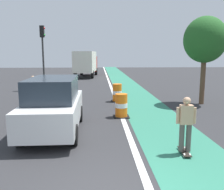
{
  "coord_description": "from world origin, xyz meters",
  "views": [
    {
      "loc": [
        -0.16,
        -4.47,
        2.88
      ],
      "look_at": [
        0.41,
        6.24,
        1.1
      ],
      "focal_mm": 39.37,
      "sensor_mm": 36.0,
      "label": 1
    }
  ],
  "objects_px": {
    "skateboarder_on_lane": "(186,124)",
    "pedestrian_crossing": "(33,88)",
    "traffic_light_corner": "(43,46)",
    "parked_suv_nearest": "(54,105)",
    "delivery_truck_down_block": "(86,62)",
    "street_tree_sidewalk": "(205,40)",
    "traffic_barrel_front": "(121,106)",
    "traffic_barrel_mid": "(117,93)"
  },
  "relations": [
    {
      "from": "delivery_truck_down_block",
      "to": "pedestrian_crossing",
      "type": "height_order",
      "value": "delivery_truck_down_block"
    },
    {
      "from": "parked_suv_nearest",
      "to": "traffic_barrel_mid",
      "type": "relative_size",
      "value": 4.24
    },
    {
      "from": "skateboarder_on_lane",
      "to": "pedestrian_crossing",
      "type": "bearing_deg",
      "value": 128.06
    },
    {
      "from": "skateboarder_on_lane",
      "to": "traffic_light_corner",
      "type": "relative_size",
      "value": 0.33
    },
    {
      "from": "traffic_light_corner",
      "to": "street_tree_sidewalk",
      "type": "relative_size",
      "value": 1.02
    },
    {
      "from": "parked_suv_nearest",
      "to": "delivery_truck_down_block",
      "type": "xyz_separation_m",
      "value": [
        0.04,
        23.0,
        0.81
      ]
    },
    {
      "from": "skateboarder_on_lane",
      "to": "street_tree_sidewalk",
      "type": "height_order",
      "value": "street_tree_sidewalk"
    },
    {
      "from": "traffic_barrel_mid",
      "to": "pedestrian_crossing",
      "type": "bearing_deg",
      "value": 178.84
    },
    {
      "from": "traffic_light_corner",
      "to": "pedestrian_crossing",
      "type": "distance_m",
      "value": 5.77
    },
    {
      "from": "traffic_barrel_front",
      "to": "street_tree_sidewalk",
      "type": "xyz_separation_m",
      "value": [
        4.99,
        2.82,
        3.14
      ]
    },
    {
      "from": "delivery_truck_down_block",
      "to": "traffic_barrel_mid",
      "type": "bearing_deg",
      "value": -80.87
    },
    {
      "from": "parked_suv_nearest",
      "to": "street_tree_sidewalk",
      "type": "relative_size",
      "value": 0.92
    },
    {
      "from": "traffic_barrel_mid",
      "to": "skateboarder_on_lane",
      "type": "bearing_deg",
      "value": -80.42
    },
    {
      "from": "parked_suv_nearest",
      "to": "pedestrian_crossing",
      "type": "distance_m",
      "value": 6.4
    },
    {
      "from": "traffic_barrel_mid",
      "to": "street_tree_sidewalk",
      "type": "bearing_deg",
      "value": -11.55
    },
    {
      "from": "parked_suv_nearest",
      "to": "traffic_light_corner",
      "type": "distance_m",
      "value": 11.68
    },
    {
      "from": "skateboarder_on_lane",
      "to": "pedestrian_crossing",
      "type": "distance_m",
      "value": 10.49
    },
    {
      "from": "skateboarder_on_lane",
      "to": "traffic_barrel_mid",
      "type": "height_order",
      "value": "skateboarder_on_lane"
    },
    {
      "from": "traffic_barrel_mid",
      "to": "pedestrian_crossing",
      "type": "xyz_separation_m",
      "value": [
        -5.09,
        0.1,
        0.33
      ]
    },
    {
      "from": "parked_suv_nearest",
      "to": "delivery_truck_down_block",
      "type": "distance_m",
      "value": 23.01
    },
    {
      "from": "traffic_barrel_mid",
      "to": "traffic_light_corner",
      "type": "distance_m",
      "value": 8.17
    },
    {
      "from": "traffic_barrel_mid",
      "to": "pedestrian_crossing",
      "type": "height_order",
      "value": "pedestrian_crossing"
    },
    {
      "from": "parked_suv_nearest",
      "to": "pedestrian_crossing",
      "type": "height_order",
      "value": "parked_suv_nearest"
    },
    {
      "from": "traffic_barrel_front",
      "to": "traffic_light_corner",
      "type": "bearing_deg",
      "value": 121.12
    },
    {
      "from": "traffic_light_corner",
      "to": "street_tree_sidewalk",
      "type": "height_order",
      "value": "traffic_light_corner"
    },
    {
      "from": "parked_suv_nearest",
      "to": "traffic_light_corner",
      "type": "bearing_deg",
      "value": 103.93
    },
    {
      "from": "traffic_barrel_front",
      "to": "traffic_light_corner",
      "type": "relative_size",
      "value": 0.21
    },
    {
      "from": "skateboarder_on_lane",
      "to": "traffic_light_corner",
      "type": "distance_m",
      "value": 15.27
    },
    {
      "from": "skateboarder_on_lane",
      "to": "traffic_light_corner",
      "type": "height_order",
      "value": "traffic_light_corner"
    },
    {
      "from": "traffic_light_corner",
      "to": "pedestrian_crossing",
      "type": "relative_size",
      "value": 3.17
    },
    {
      "from": "skateboarder_on_lane",
      "to": "delivery_truck_down_block",
      "type": "relative_size",
      "value": 0.22
    },
    {
      "from": "street_tree_sidewalk",
      "to": "delivery_truck_down_block",
      "type": "bearing_deg",
      "value": 112.88
    },
    {
      "from": "traffic_barrel_front",
      "to": "traffic_barrel_mid",
      "type": "relative_size",
      "value": 1.0
    },
    {
      "from": "parked_suv_nearest",
      "to": "street_tree_sidewalk",
      "type": "bearing_deg",
      "value": 32.35
    },
    {
      "from": "traffic_light_corner",
      "to": "pedestrian_crossing",
      "type": "xyz_separation_m",
      "value": [
        0.45,
        -5.11,
        -2.64
      ]
    },
    {
      "from": "traffic_barrel_mid",
      "to": "street_tree_sidewalk",
      "type": "distance_m",
      "value": 5.9
    },
    {
      "from": "skateboarder_on_lane",
      "to": "parked_suv_nearest",
      "type": "relative_size",
      "value": 0.37
    },
    {
      "from": "skateboarder_on_lane",
      "to": "pedestrian_crossing",
      "type": "xyz_separation_m",
      "value": [
        -6.47,
        8.26,
        -0.05
      ]
    },
    {
      "from": "delivery_truck_down_block",
      "to": "street_tree_sidewalk",
      "type": "bearing_deg",
      "value": -67.12
    },
    {
      "from": "parked_suv_nearest",
      "to": "pedestrian_crossing",
      "type": "xyz_separation_m",
      "value": [
        -2.3,
        5.98,
        -0.17
      ]
    },
    {
      "from": "street_tree_sidewalk",
      "to": "traffic_light_corner",
      "type": "bearing_deg",
      "value": 149.25
    },
    {
      "from": "traffic_barrel_mid",
      "to": "parked_suv_nearest",
      "type": "bearing_deg",
      "value": -115.45
    }
  ]
}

